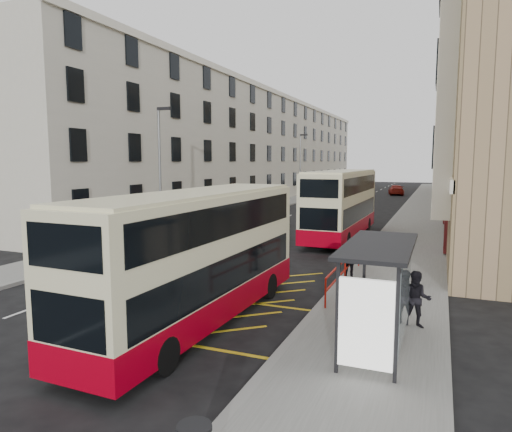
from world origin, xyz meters
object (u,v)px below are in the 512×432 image
at_px(street_lamp_near, 160,166).
at_px(pedestrian_far, 350,260).
at_px(car_silver, 350,191).
at_px(bus_shelter, 382,275).
at_px(double_decker_rear, 341,204).
at_px(white_van, 329,194).
at_px(car_dark, 351,185).
at_px(car_red, 396,190).
at_px(pedestrian_near, 354,317).
at_px(pedestrian_mid, 417,300).
at_px(double_decker_front, 197,257).
at_px(street_lamp_far, 301,163).

bearing_deg(street_lamp_near, pedestrian_far, -24.36).
xyz_separation_m(pedestrian_far, car_silver, (-8.64, 46.55, -0.23)).
xyz_separation_m(bus_shelter, double_decker_rear, (-4.59, 17.52, 0.07)).
height_order(white_van, car_silver, white_van).
height_order(bus_shelter, street_lamp_near, street_lamp_near).
bearing_deg(car_dark, car_silver, -94.11).
relative_size(bus_shelter, car_red, 0.86).
xyz_separation_m(pedestrian_near, car_red, (-4.18, 58.42, -0.37)).
relative_size(pedestrian_mid, white_van, 0.28).
relative_size(double_decker_front, pedestrian_near, 5.43).
xyz_separation_m(street_lamp_far, pedestrian_near, (14.09, -42.71, -3.55)).
distance_m(double_decker_rear, car_dark, 53.36).
distance_m(pedestrian_far, car_red, 51.54).
bearing_deg(street_lamp_far, car_dark, 87.62).
distance_m(street_lamp_near, pedestrian_far, 14.40).
bearing_deg(bus_shelter, double_decker_front, 175.24).
height_order(double_decker_front, car_dark, double_decker_front).
bearing_deg(pedestrian_near, double_decker_front, -30.38).
bearing_deg(street_lamp_far, pedestrian_far, -70.44).
relative_size(double_decker_front, double_decker_rear, 0.93).
bearing_deg(bus_shelter, street_lamp_far, 109.12).
bearing_deg(pedestrian_near, white_van, -97.46).
distance_m(bus_shelter, double_decker_rear, 18.11).
distance_m(bus_shelter, double_decker_front, 5.47).
height_order(pedestrian_near, car_dark, pedestrian_near).
height_order(pedestrian_mid, pedestrian_far, pedestrian_far).
height_order(pedestrian_near, pedestrian_mid, pedestrian_near).
relative_size(street_lamp_far, pedestrian_near, 4.26).
bearing_deg(car_silver, double_decker_rear, -70.45).
height_order(street_lamp_near, pedestrian_mid, street_lamp_near).
height_order(street_lamp_near, pedestrian_near, street_lamp_near).
xyz_separation_m(double_decker_front, car_dark, (-8.09, 69.64, -1.37)).
relative_size(bus_shelter, street_lamp_far, 0.53).
relative_size(street_lamp_far, double_decker_rear, 0.73).
relative_size(double_decker_rear, white_van, 1.86).
relative_size(bus_shelter, pedestrian_near, 2.27).
height_order(bus_shelter, pedestrian_near, bus_shelter).
distance_m(double_decker_front, car_silver, 53.01).
distance_m(street_lamp_near, pedestrian_mid, 18.87).
xyz_separation_m(white_van, car_silver, (1.17, 8.12, -0.03)).
bearing_deg(bus_shelter, double_decker_rear, 104.68).
distance_m(double_decker_rear, pedestrian_near, 18.31).
xyz_separation_m(white_van, car_dark, (-1.75, 25.01, -0.13)).
height_order(street_lamp_far, white_van, street_lamp_far).
bearing_deg(car_silver, street_lamp_far, -100.67).
bearing_deg(car_silver, pedestrian_mid, -67.49).
bearing_deg(car_red, pedestrian_mid, 86.76).
bearing_deg(street_lamp_far, double_decker_rear, -67.89).
distance_m(double_decker_rear, pedestrian_far, 11.24).
bearing_deg(pedestrian_far, bus_shelter, 124.25).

